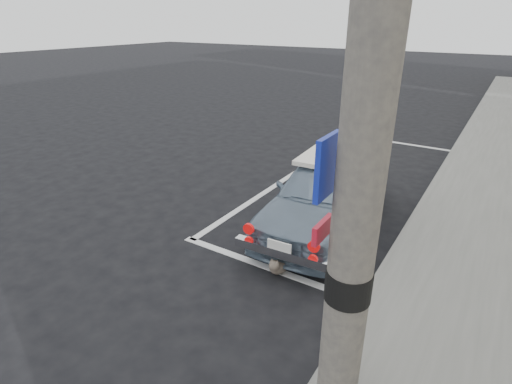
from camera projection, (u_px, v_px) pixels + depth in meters
ground at (259, 242)px, 6.09m from camera, size 80.00×80.00×0.00m
sidewalk at (508, 239)px, 6.03m from camera, size 2.80×40.00×0.15m
pline_rear at (270, 268)px, 5.45m from camera, size 3.00×0.12×0.01m
pline_front at (401, 143)px, 10.86m from camera, size 3.00×0.12×0.01m
pline_side at (296, 172)px, 8.84m from camera, size 0.12×7.00×0.01m
retro_coupe at (326, 192)px, 6.36m from camera, size 1.57×3.50×1.16m
cat at (279, 264)px, 5.32m from camera, size 0.29×0.56×0.30m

